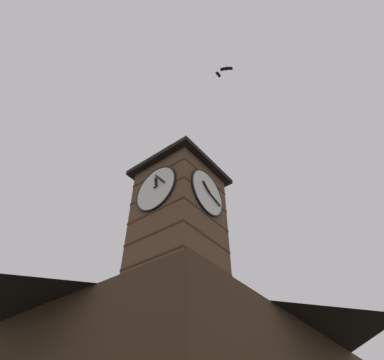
# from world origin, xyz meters

# --- Properties ---
(clock_tower) EXTENTS (4.15, 4.15, 9.01)m
(clock_tower) POSITION_xyz_m (-0.76, -1.68, 11.45)
(clock_tower) COLOR brown
(clock_tower) RESTS_ON building_main
(flying_bird_high) EXTENTS (0.47, 0.26, 0.14)m
(flying_bird_high) POSITION_xyz_m (-1.28, 1.01, 22.37)
(flying_bird_high) COLOR black
(flying_bird_low) EXTENTS (0.55, 0.73, 0.16)m
(flying_bird_low) POSITION_xyz_m (-0.06, 2.30, 20.03)
(flying_bird_low) COLOR black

